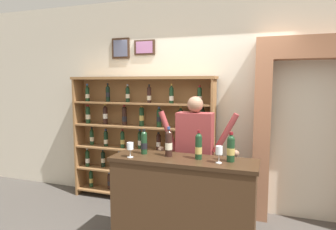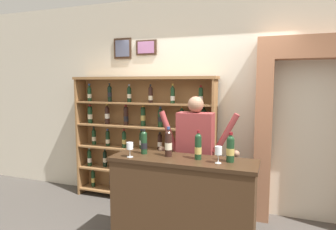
# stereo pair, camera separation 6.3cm
# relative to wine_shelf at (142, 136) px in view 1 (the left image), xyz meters

# --- Properties ---
(back_wall) EXTENTS (12.00, 0.19, 3.08)m
(back_wall) POSITION_rel_wine_shelf_xyz_m (0.86, 0.23, 0.53)
(back_wall) COLOR beige
(back_wall) RESTS_ON ground
(wine_shelf) EXTENTS (2.27, 0.31, 1.92)m
(wine_shelf) POSITION_rel_wine_shelf_xyz_m (0.00, 0.00, 0.00)
(wine_shelf) COLOR olive
(wine_shelf) RESTS_ON ground
(archway_doorway) EXTENTS (1.42, 0.45, 2.40)m
(archway_doorway) POSITION_rel_wine_shelf_xyz_m (2.35, 0.09, 0.32)
(archway_doorway) COLOR #9E6647
(archway_doorway) RESTS_ON ground
(tasting_counter) EXTENTS (1.56, 0.48, 1.03)m
(tasting_counter) POSITION_rel_wine_shelf_xyz_m (0.98, -1.12, -0.50)
(tasting_counter) COLOR #422B19
(tasting_counter) RESTS_ON ground
(shopkeeper) EXTENTS (1.02, 0.22, 1.67)m
(shopkeeper) POSITION_rel_wine_shelf_xyz_m (0.98, -0.60, 0.02)
(shopkeeper) COLOR #2D3347
(shopkeeper) RESTS_ON ground
(tasting_bottle_brunello) EXTENTS (0.07, 0.07, 0.28)m
(tasting_bottle_brunello) POSITION_rel_wine_shelf_xyz_m (0.51, -1.07, 0.15)
(tasting_bottle_brunello) COLOR #19381E
(tasting_bottle_brunello) RESTS_ON tasting_counter
(tasting_bottle_chianti) EXTENTS (0.08, 0.08, 0.33)m
(tasting_bottle_chianti) POSITION_rel_wine_shelf_xyz_m (0.80, -1.08, 0.17)
(tasting_bottle_chianti) COLOR black
(tasting_bottle_chianti) RESTS_ON tasting_counter
(tasting_bottle_bianco) EXTENTS (0.07, 0.07, 0.31)m
(tasting_bottle_bianco) POSITION_rel_wine_shelf_xyz_m (1.14, -1.09, 0.16)
(tasting_bottle_bianco) COLOR #19381E
(tasting_bottle_bianco) RESTS_ON tasting_counter
(tasting_bottle_vin_santo) EXTENTS (0.08, 0.08, 0.31)m
(tasting_bottle_vin_santo) POSITION_rel_wine_shelf_xyz_m (1.47, -1.08, 0.16)
(tasting_bottle_vin_santo) COLOR #19381E
(tasting_bottle_vin_santo) RESTS_ON tasting_counter
(wine_glass_spare) EXTENTS (0.07, 0.07, 0.16)m
(wine_glass_spare) POSITION_rel_wine_shelf_xyz_m (0.43, -1.26, 0.13)
(wine_glass_spare) COLOR silver
(wine_glass_spare) RESTS_ON tasting_counter
(wine_glass_right) EXTENTS (0.07, 0.07, 0.17)m
(wine_glass_right) POSITION_rel_wine_shelf_xyz_m (1.37, -1.17, 0.14)
(wine_glass_right) COLOR silver
(wine_glass_right) RESTS_ON tasting_counter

